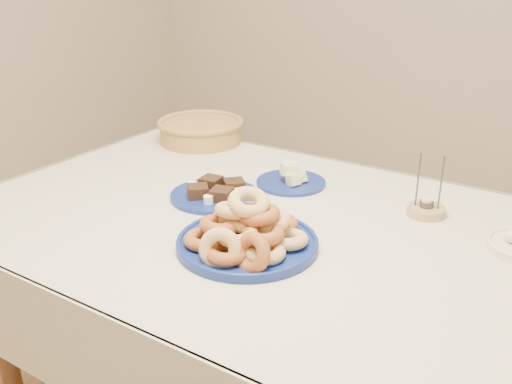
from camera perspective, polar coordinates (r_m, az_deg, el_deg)
dining_table at (r=1.60m, az=0.98°, el=-6.25°), size 1.71×1.11×0.75m
donut_platter at (r=1.38m, az=-0.96°, el=-4.24°), size 0.41×0.41×0.16m
melon_plate at (r=1.78m, az=3.52°, el=1.46°), size 0.27×0.27×0.08m
brownie_plate at (r=1.69m, az=-4.11°, el=-0.10°), size 0.35×0.35×0.05m
wicker_basket at (r=2.20m, az=-5.55°, el=6.21°), size 0.35×0.35×0.09m
candle_holder at (r=1.64m, az=16.64°, el=-1.66°), size 0.12×0.12×0.18m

